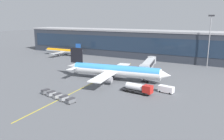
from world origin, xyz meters
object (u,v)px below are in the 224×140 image
main_airliner (115,71)px  baggage_cart_3 (64,98)px  baggage_cart_2 (57,96)px  baggage_cart_4 (71,101)px  commuter_jet_far (63,51)px  baggage_cart_1 (51,94)px  fuel_tanker (139,88)px  baggage_cart_0 (46,92)px  crew_van (166,89)px

main_airliner → baggage_cart_3: main_airliner is taller
baggage_cart_2 → baggage_cart_4: bearing=-12.0°
baggage_cart_3 → commuter_jet_far: (-57.58, 65.81, 2.04)m
baggage_cart_2 → baggage_cart_1: bearing=168.0°
fuel_tanker → main_airliner: bearing=143.9°
commuter_jet_far → baggage_cart_2: bearing=-50.1°
baggage_cart_1 → commuter_jet_far: 82.43m
baggage_cart_0 → crew_van: bearing=31.1°
baggage_cart_1 → baggage_cart_2: (3.13, -0.67, 0.00)m
fuel_tanker → commuter_jet_far: 88.88m
fuel_tanker → baggage_cart_3: 24.07m
baggage_cart_0 → baggage_cart_1: (3.13, -0.67, 0.00)m
crew_van → baggage_cart_2: 34.94m
baggage_cart_0 → baggage_cart_3: 9.60m
baggage_cart_3 → commuter_jet_far: size_ratio=0.09×
crew_van → commuter_jet_far: 92.74m
baggage_cart_4 → crew_van: bearing=47.3°
baggage_cart_4 → commuter_jet_far: commuter_jet_far is taller
baggage_cart_0 → commuter_jet_far: size_ratio=0.09×
crew_van → baggage_cart_1: size_ratio=1.80×
main_airliner → baggage_cart_3: (-2.17, -27.85, -3.13)m
crew_van → baggage_cart_2: size_ratio=1.80×
crew_van → baggage_cart_0: bearing=-148.9°
main_airliner → baggage_cart_3: 28.11m
fuel_tanker → baggage_cart_4: (-13.69, -17.86, -0.96)m
crew_van → baggage_cart_1: 37.06m
main_airliner → baggage_cart_3: size_ratio=14.88×
baggage_cart_0 → baggage_cart_3: size_ratio=1.00×
baggage_cart_3 → baggage_cart_0: bearing=168.0°
baggage_cart_0 → baggage_cart_2: size_ratio=1.00×
fuel_tanker → baggage_cart_4: 22.52m
baggage_cart_0 → baggage_cart_4: (12.52, -2.67, 0.00)m
main_airliner → commuter_jet_far: bearing=147.6°
main_airliner → baggage_cart_0: (-11.56, -25.85, -3.13)m
baggage_cart_1 → baggage_cart_4: same height
baggage_cart_2 → baggage_cart_4: same height
fuel_tanker → baggage_cart_1: 28.01m
commuter_jet_far → baggage_cart_1: bearing=-51.5°
baggage_cart_0 → baggage_cart_2: 6.40m
baggage_cart_4 → commuter_jet_far: bearing=132.4°
main_airliner → baggage_cart_4: bearing=-88.1°
baggage_cart_0 → baggage_cart_3: same height
baggage_cart_0 → baggage_cart_2: bearing=-12.0°
crew_van → baggage_cart_4: crew_van is taller
baggage_cart_2 → commuter_jet_far: 84.93m
baggage_cart_1 → baggage_cart_4: 9.60m
baggage_cart_0 → commuter_jet_far: (-48.19, 63.81, 2.04)m
crew_van → baggage_cart_4: 31.24m
baggage_cart_1 → baggage_cart_2: 3.20m
baggage_cart_4 → baggage_cart_1: bearing=168.0°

